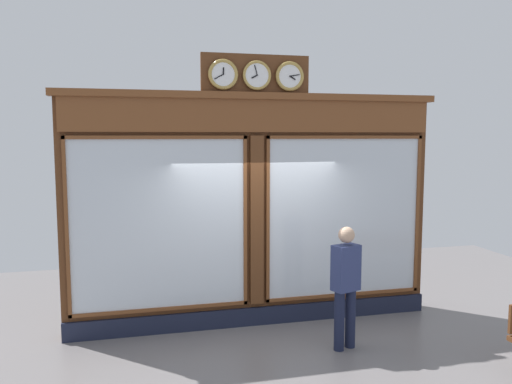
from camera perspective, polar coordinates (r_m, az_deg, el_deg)
The scene contains 2 objects.
shop_facade at distance 7.86m, azimuth -0.22°, elevation -1.88°, with size 5.76×0.42×4.08m.
pedestrian at distance 7.14m, azimuth 9.91°, elevation -9.83°, with size 0.41×0.32×1.69m.
Camera 1 is at (1.83, 7.43, 2.90)m, focal length 36.06 mm.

